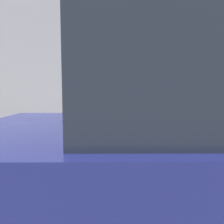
{
  "coord_description": "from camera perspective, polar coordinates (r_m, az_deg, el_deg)",
  "views": [
    {
      "loc": [
        -0.46,
        -2.29,
        1.32
      ],
      "look_at": [
        -0.4,
        1.03,
        1.01
      ],
      "focal_mm": 35.0,
      "sensor_mm": 36.0,
      "label": 1
    }
  ],
  "objects": [
    {
      "name": "sidewalk",
      "position": [
        4.69,
        4.67,
        -10.11
      ],
      "size": [
        24.0,
        2.8,
        0.13
      ],
      "color": "#BCB7AD",
      "rests_on": "ground_plane"
    },
    {
      "name": "parking_meter",
      "position": [
        3.33,
        0.0,
        1.78
      ],
      "size": [
        0.2,
        0.15,
        1.43
      ],
      "color": "#2D2D30",
      "rests_on": "sidewalk"
    },
    {
      "name": "ground_plane",
      "position": [
        2.69,
        9.79,
        -24.16
      ],
      "size": [
        60.0,
        60.0,
        0.0
      ],
      "primitive_type": "plane",
      "color": "slate"
    },
    {
      "name": "building_facade",
      "position": [
        7.4,
        2.71,
        21.1
      ],
      "size": [
        24.0,
        0.3,
        6.64
      ],
      "color": "gray",
      "rests_on": "ground_plane"
    }
  ]
}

